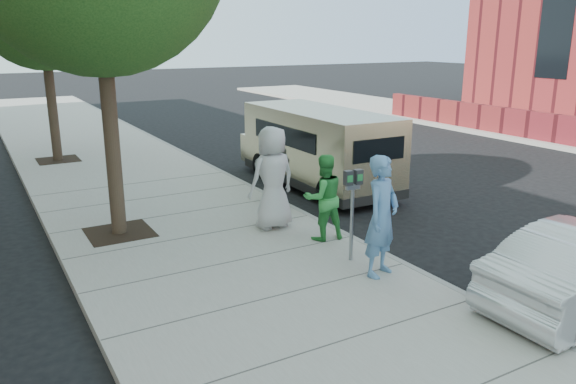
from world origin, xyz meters
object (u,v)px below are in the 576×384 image
(parking_meter, at_px, (353,196))
(person_striped_polo, at_px, (274,166))
(person_green_shirt, at_px, (323,197))
(van, at_px, (316,146))
(person_officer, at_px, (382,216))
(person_gray_shirt, at_px, (273,178))

(parking_meter, distance_m, person_striped_polo, 3.58)
(parking_meter, relative_size, person_green_shirt, 0.97)
(parking_meter, xyz_separation_m, van, (2.40, 4.84, -0.21))
(van, xyz_separation_m, person_green_shirt, (-2.25, -3.75, -0.11))
(person_officer, relative_size, person_green_shirt, 1.20)
(person_officer, bearing_deg, person_green_shirt, 64.48)
(parking_meter, height_order, person_striped_polo, person_striped_polo)
(parking_meter, relative_size, van, 0.28)
(person_officer, bearing_deg, person_striped_polo, 62.48)
(person_gray_shirt, height_order, person_striped_polo, person_gray_shirt)
(person_gray_shirt, bearing_deg, person_green_shirt, 109.24)
(person_officer, xyz_separation_m, person_gray_shirt, (-0.38, 2.84, 0.04))
(person_green_shirt, relative_size, person_striped_polo, 0.91)
(person_green_shirt, bearing_deg, van, -113.55)
(parking_meter, xyz_separation_m, person_green_shirt, (0.16, 1.09, -0.32))
(parking_meter, relative_size, person_gray_shirt, 0.78)
(parking_meter, distance_m, van, 5.41)
(person_green_shirt, xyz_separation_m, person_gray_shirt, (-0.49, 1.05, 0.20))
(person_striped_polo, bearing_deg, person_officer, 64.35)
(parking_meter, bearing_deg, van, 68.29)
(parking_meter, distance_m, person_officer, 0.72)
(van, bearing_deg, person_officer, -112.31)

